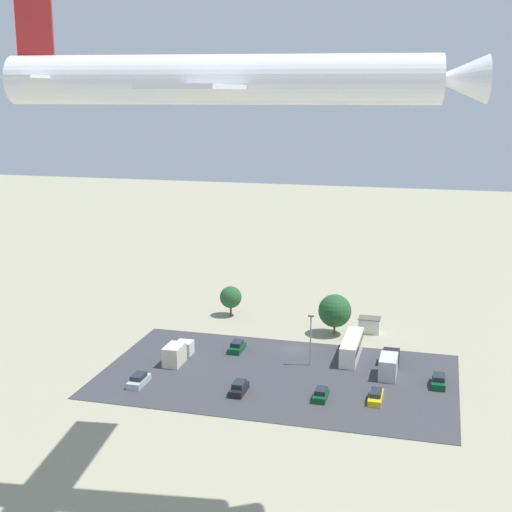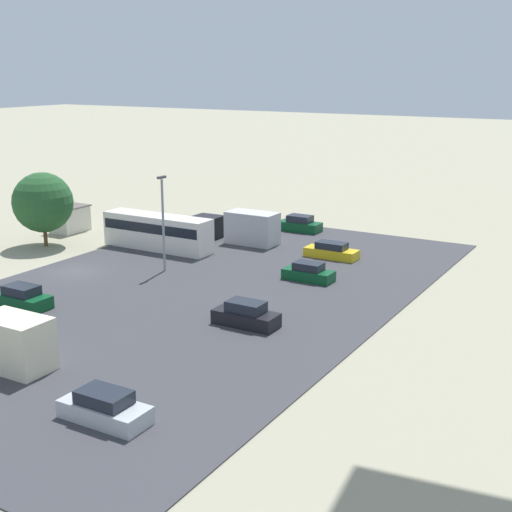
# 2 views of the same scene
# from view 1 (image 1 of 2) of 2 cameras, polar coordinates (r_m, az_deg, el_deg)

# --- Properties ---
(ground_plane) EXTENTS (400.00, 400.00, 0.00)m
(ground_plane) POSITION_cam_1_polar(r_m,az_deg,el_deg) (115.55, 3.05, -7.43)
(ground_plane) COLOR gray
(parking_lot_surface) EXTENTS (51.05, 29.88, 0.08)m
(parking_lot_surface) POSITION_cam_1_polar(r_m,az_deg,el_deg) (105.02, 1.73, -9.56)
(parking_lot_surface) COLOR #38383D
(parking_lot_surface) RESTS_ON ground
(shed_building) EXTENTS (3.74, 2.79, 2.65)m
(shed_building) POSITION_cam_1_polar(r_m,az_deg,el_deg) (123.96, 9.06, -5.48)
(shed_building) COLOR silver
(shed_building) RESTS_ON ground
(bus) EXTENTS (2.48, 10.89, 3.17)m
(bus) POSITION_cam_1_polar(r_m,az_deg,el_deg) (112.26, 7.67, -7.19)
(bus) COLOR silver
(bus) RESTS_ON ground
(parked_car_0) EXTENTS (1.89, 4.35, 1.63)m
(parked_car_0) POSITION_cam_1_polar(r_m,az_deg,el_deg) (104.57, 14.40, -9.67)
(parked_car_0) COLOR #0C4723
(parked_car_0) RESTS_ON ground
(parked_car_1) EXTENTS (1.75, 4.72, 1.40)m
(parked_car_1) POSITION_cam_1_polar(r_m,az_deg,el_deg) (98.24, 9.56, -11.01)
(parked_car_1) COLOR gold
(parked_car_1) RESTS_ON ground
(parked_car_2) EXTENTS (1.92, 4.50, 1.53)m
(parked_car_2) POSITION_cam_1_polar(r_m,az_deg,el_deg) (103.12, -9.36, -9.77)
(parked_car_2) COLOR #ADB2B7
(parked_car_2) RESTS_ON ground
(parked_car_3) EXTENTS (1.91, 4.23, 1.58)m
(parked_car_3) POSITION_cam_1_polar(r_m,az_deg,el_deg) (114.16, -1.53, -7.28)
(parked_car_3) COLOR #0C4723
(parked_car_3) RESTS_ON ground
(parked_car_4) EXTENTS (1.71, 4.02, 1.44)m
(parked_car_4) POSITION_cam_1_polar(r_m,az_deg,el_deg) (97.86, 5.23, -10.97)
(parked_car_4) COLOR #0C4723
(parked_car_4) RESTS_ON ground
(parked_car_5) EXTENTS (1.80, 4.35, 1.63)m
(parked_car_5) POSITION_cam_1_polar(r_m,az_deg,el_deg) (99.20, -1.37, -10.52)
(parked_car_5) COLOR black
(parked_car_5) RESTS_ON ground
(parked_truck_0) EXTENTS (2.46, 8.96, 3.05)m
(parked_truck_0) POSITION_cam_1_polar(r_m,az_deg,el_deg) (107.17, 10.59, -8.48)
(parked_truck_0) COLOR black
(parked_truck_0) RESTS_ON ground
(parked_truck_1) EXTENTS (2.46, 7.65, 3.00)m
(parked_truck_1) POSITION_cam_1_polar(r_m,az_deg,el_deg) (110.31, -6.32, -7.71)
(parked_truck_1) COLOR silver
(parked_truck_1) RESTS_ON ground
(tree_near_shed) EXTENTS (4.02, 4.02, 5.55)m
(tree_near_shed) POSITION_cam_1_polar(r_m,az_deg,el_deg) (130.79, -2.03, -3.31)
(tree_near_shed) COLOR brown
(tree_near_shed) RESTS_ON ground
(tree_apron_mid) EXTENTS (5.61, 5.61, 6.98)m
(tree_apron_mid) POSITION_cam_1_polar(r_m,az_deg,el_deg) (121.44, 6.32, -4.38)
(tree_apron_mid) COLOR brown
(tree_apron_mid) RESTS_ON ground
(light_pole_lot_centre) EXTENTS (0.90, 0.28, 7.87)m
(light_pole_lot_centre) POSITION_cam_1_polar(r_m,az_deg,el_deg) (107.47, 4.39, -6.54)
(light_pole_lot_centre) COLOR gray
(light_pole_lot_centre) RESTS_ON ground
(airplane) EXTENTS (41.63, 34.42, 9.94)m
(airplane) POSITION_cam_1_polar(r_m,az_deg,el_deg) (63.51, -1.45, 13.92)
(airplane) COLOR white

